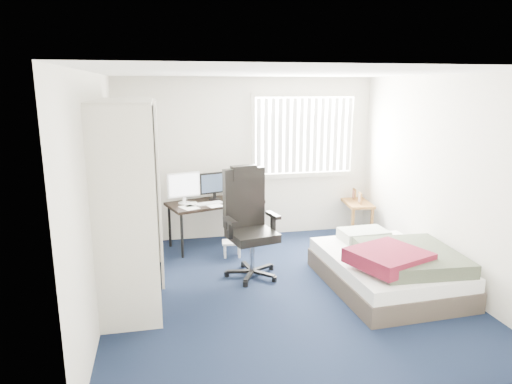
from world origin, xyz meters
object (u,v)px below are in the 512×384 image
at_px(desk, 214,198).
at_px(office_chair, 249,234).
at_px(nightstand, 356,205).
at_px(bed, 390,267).

height_order(desk, office_chair, office_chair).
bearing_deg(nightstand, desk, -177.72).
bearing_deg(office_chair, nightstand, 32.48).
distance_m(office_chair, nightstand, 2.42).
relative_size(desk, bed, 0.82).
distance_m(nightstand, bed, 2.13).
xyz_separation_m(desk, nightstand, (2.33, 0.09, -0.25)).
height_order(desk, nightstand, desk).
xyz_separation_m(office_chair, bed, (1.55, -0.77, -0.27)).
distance_m(desk, nightstand, 2.34).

